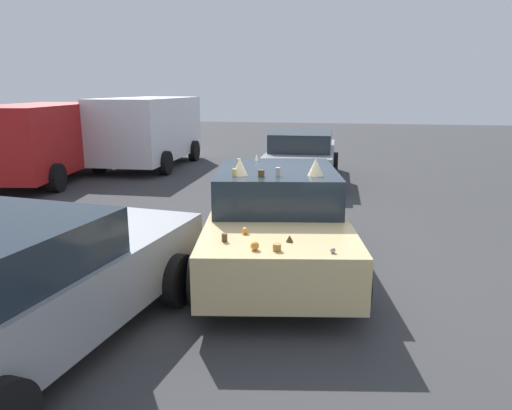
# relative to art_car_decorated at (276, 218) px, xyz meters

# --- Properties ---
(ground_plane) EXTENTS (60.00, 60.00, 0.00)m
(ground_plane) POSITION_rel_art_car_decorated_xyz_m (-0.05, -0.01, -0.71)
(ground_plane) COLOR #38383A
(art_car_decorated) EXTENTS (4.55, 2.58, 1.64)m
(art_car_decorated) POSITION_rel_art_car_decorated_xyz_m (0.00, 0.00, 0.00)
(art_car_decorated) COLOR #D8BC7F
(art_car_decorated) RESTS_ON ground
(parked_van_far_left) EXTENTS (4.91, 2.43, 2.24)m
(parked_van_far_left) POSITION_rel_art_car_decorated_xyz_m (8.32, 5.42, 0.54)
(parked_van_far_left) COLOR silver
(parked_van_far_left) RESTS_ON ground
(parked_van_near_left) EXTENTS (5.20, 2.85, 2.10)m
(parked_van_near_left) POSITION_rel_art_car_decorated_xyz_m (5.35, 7.37, 0.47)
(parked_van_near_left) COLOR #B21919
(parked_van_near_left) RESTS_ON ground
(parked_sedan_behind_right) EXTENTS (4.60, 2.01, 1.40)m
(parked_sedan_behind_right) POSITION_rel_art_car_decorated_xyz_m (6.63, 0.22, 0.00)
(parked_sedan_behind_right) COLOR gray
(parked_sedan_behind_right) RESTS_ON ground
(parked_sedan_behind_left) EXTENTS (4.44, 2.43, 1.39)m
(parked_sedan_behind_left) POSITION_rel_art_car_decorated_xyz_m (-2.81, 2.04, -0.02)
(parked_sedan_behind_left) COLOR gray
(parked_sedan_behind_left) RESTS_ON ground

